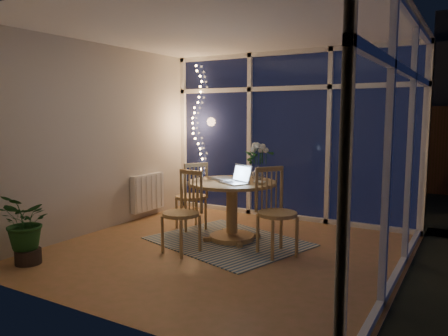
{
  "coord_description": "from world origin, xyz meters",
  "views": [
    {
      "loc": [
        2.56,
        -4.39,
        1.63
      ],
      "look_at": [
        -0.15,
        0.25,
        0.97
      ],
      "focal_mm": 35.0,
      "sensor_mm": 36.0,
      "label": 1
    }
  ],
  "objects_px": {
    "chair_left": "(191,195)",
    "potted_plant": "(27,230)",
    "dining_table": "(232,211)",
    "chair_right": "(277,212)",
    "laptop": "(234,174)",
    "flower_vase": "(258,172)",
    "chair_front": "(181,212)"
  },
  "relations": [
    {
      "from": "chair_left",
      "to": "potted_plant",
      "type": "bearing_deg",
      "value": 10.96
    },
    {
      "from": "laptop",
      "to": "flower_vase",
      "type": "relative_size",
      "value": 1.63
    },
    {
      "from": "chair_left",
      "to": "chair_right",
      "type": "distance_m",
      "value": 1.6
    },
    {
      "from": "flower_vase",
      "to": "chair_left",
      "type": "bearing_deg",
      "value": -174.77
    },
    {
      "from": "chair_right",
      "to": "chair_front",
      "type": "height_order",
      "value": "chair_right"
    },
    {
      "from": "flower_vase",
      "to": "potted_plant",
      "type": "bearing_deg",
      "value": -127.97
    },
    {
      "from": "chair_right",
      "to": "potted_plant",
      "type": "height_order",
      "value": "chair_right"
    },
    {
      "from": "potted_plant",
      "to": "laptop",
      "type": "bearing_deg",
      "value": 48.08
    },
    {
      "from": "dining_table",
      "to": "chair_right",
      "type": "relative_size",
      "value": 1.1
    },
    {
      "from": "laptop",
      "to": "potted_plant",
      "type": "height_order",
      "value": "laptop"
    },
    {
      "from": "flower_vase",
      "to": "potted_plant",
      "type": "relative_size",
      "value": 0.28
    },
    {
      "from": "chair_right",
      "to": "flower_vase",
      "type": "bearing_deg",
      "value": 77.16
    },
    {
      "from": "chair_right",
      "to": "laptop",
      "type": "height_order",
      "value": "chair_right"
    },
    {
      "from": "chair_right",
      "to": "chair_front",
      "type": "distance_m",
      "value": 1.13
    },
    {
      "from": "chair_right",
      "to": "chair_front",
      "type": "xyz_separation_m",
      "value": [
        -1.02,
        -0.48,
        -0.02
      ]
    },
    {
      "from": "dining_table",
      "to": "chair_right",
      "type": "xyz_separation_m",
      "value": [
        0.75,
        -0.27,
        0.13
      ]
    },
    {
      "from": "potted_plant",
      "to": "chair_front",
      "type": "bearing_deg",
      "value": 43.71
    },
    {
      "from": "chair_front",
      "to": "potted_plant",
      "type": "bearing_deg",
      "value": -126.88
    },
    {
      "from": "chair_left",
      "to": "flower_vase",
      "type": "bearing_deg",
      "value": 124.76
    },
    {
      "from": "dining_table",
      "to": "chair_left",
      "type": "distance_m",
      "value": 0.81
    },
    {
      "from": "flower_vase",
      "to": "potted_plant",
      "type": "distance_m",
      "value": 2.84
    },
    {
      "from": "chair_left",
      "to": "chair_right",
      "type": "height_order",
      "value": "chair_right"
    },
    {
      "from": "laptop",
      "to": "potted_plant",
      "type": "bearing_deg",
      "value": -106.5
    },
    {
      "from": "chair_left",
      "to": "chair_front",
      "type": "height_order",
      "value": "chair_front"
    },
    {
      "from": "dining_table",
      "to": "chair_left",
      "type": "height_order",
      "value": "chair_left"
    },
    {
      "from": "chair_right",
      "to": "potted_plant",
      "type": "bearing_deg",
      "value": 160.31
    },
    {
      "from": "chair_left",
      "to": "potted_plant",
      "type": "height_order",
      "value": "chair_left"
    },
    {
      "from": "chair_left",
      "to": "chair_right",
      "type": "bearing_deg",
      "value": 102.84
    },
    {
      "from": "chair_right",
      "to": "dining_table",
      "type": "bearing_deg",
      "value": 104.17
    },
    {
      "from": "flower_vase",
      "to": "chair_front",
      "type": "bearing_deg",
      "value": -115.69
    },
    {
      "from": "chair_left",
      "to": "laptop",
      "type": "distance_m",
      "value": 1.03
    },
    {
      "from": "chair_front",
      "to": "potted_plant",
      "type": "distance_m",
      "value": 1.69
    }
  ]
}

